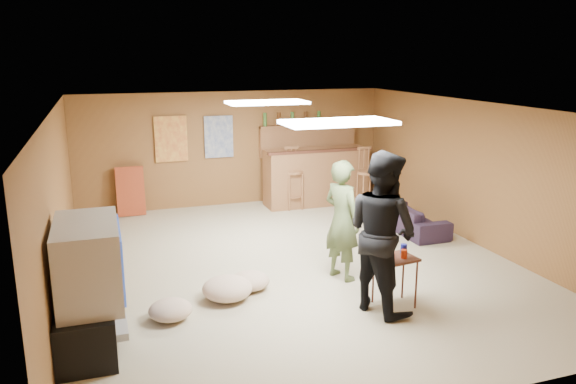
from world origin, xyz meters
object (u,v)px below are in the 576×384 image
object	(u,v)px
tv_body	(88,261)
tray_table	(394,281)
person_olive	(342,220)
person_black	(382,232)
bar_counter	(316,177)
sofa	(410,217)

from	to	relation	value
tv_body	tray_table	distance (m)	3.40
tv_body	person_olive	world-z (taller)	person_olive
person_olive	person_black	xyz separation A→B (m)	(0.05, -0.98, 0.14)
bar_counter	person_black	world-z (taller)	person_black
person_olive	tray_table	bearing A→B (deg)	172.05
person_olive	sofa	bearing A→B (deg)	-73.91
person_black	sofa	bearing A→B (deg)	-56.06
person_olive	tray_table	distance (m)	1.12
tv_body	bar_counter	size ratio (longest dim) A/B	0.55
person_olive	tray_table	size ratio (longest dim) A/B	2.65
person_olive	sofa	world-z (taller)	person_olive
person_black	bar_counter	bearing A→B (deg)	-31.37
tv_body	tray_table	xyz separation A→B (m)	(3.34, -0.15, -0.60)
tv_body	person_olive	xyz separation A→B (m)	(3.10, 0.82, -0.11)
bar_counter	tv_body	bearing A→B (deg)	-133.00
tv_body	person_black	bearing A→B (deg)	-2.98
bar_counter	tray_table	size ratio (longest dim) A/B	3.34
bar_counter	person_olive	bearing A→B (deg)	-106.20
person_olive	person_black	size ratio (longest dim) A/B	0.85
person_black	tray_table	size ratio (longest dim) A/B	3.11
bar_counter	person_black	xyz separation A→B (m)	(-1.00, -4.61, 0.38)
bar_counter	person_olive	size ratio (longest dim) A/B	1.26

